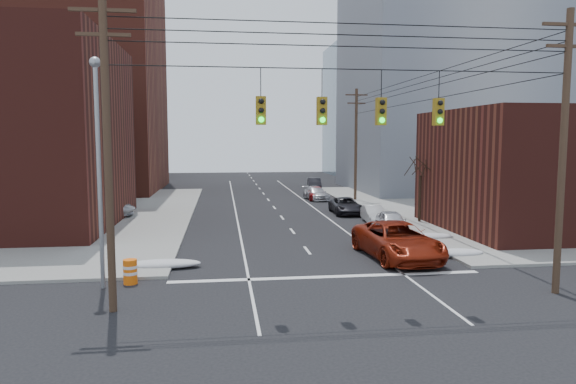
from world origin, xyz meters
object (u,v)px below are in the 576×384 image
object	(u,v)px
parked_car_c	(346,206)
lot_car_d	(42,206)
parked_car_e	(316,193)
construction_barrel	(130,271)
red_pickup	(397,241)
lot_car_a	(62,216)
parked_car_a	(392,222)
parked_car_d	(316,194)
lot_car_c	(24,221)
parked_car_f	(314,184)
lot_car_b	(99,207)
parked_car_b	(373,214)

from	to	relation	value
parked_car_c	lot_car_d	xyz separation A→B (m)	(-24.01, 0.90, 0.23)
parked_car_e	construction_barrel	xyz separation A→B (m)	(-13.30, -29.02, -0.16)
parked_car_c	construction_barrel	size ratio (longest dim) A/B	4.58
red_pickup	construction_barrel	world-z (taller)	red_pickup
parked_car_c	lot_car_a	bearing A→B (deg)	-165.52
parked_car_a	lot_car_d	distance (m)	26.73
parked_car_d	parked_car_e	xyz separation A→B (m)	(0.00, 0.19, 0.06)
red_pickup	lot_car_c	size ratio (longest dim) A/B	1.42
parked_car_c	lot_car_c	world-z (taller)	lot_car_c
lot_car_c	parked_car_a	bearing A→B (deg)	-106.92
construction_barrel	parked_car_e	bearing A→B (deg)	65.38
parked_car_f	lot_car_c	distance (m)	35.21
parked_car_d	lot_car_d	bearing A→B (deg)	-166.47
parked_car_c	lot_car_a	distance (m)	21.38
lot_car_c	construction_barrel	distance (m)	15.59
red_pickup	parked_car_a	distance (m)	7.47
red_pickup	parked_car_a	bearing A→B (deg)	69.51
parked_car_a	lot_car_d	xyz separation A→B (m)	(-24.96, 9.55, 0.20)
parked_car_f	lot_car_b	xyz separation A→B (m)	(-20.42, -20.09, 0.18)
parked_car_a	parked_car_e	bearing A→B (deg)	101.35
parked_car_c	parked_car_e	size ratio (longest dim) A/B	1.17
parked_car_b	lot_car_b	size ratio (longest dim) A/B	0.69
parked_car_b	parked_car_d	distance (m)	14.59
parked_car_b	parked_car_d	bearing A→B (deg)	101.47
lot_car_c	parked_car_e	bearing A→B (deg)	-64.48
parked_car_c	parked_car_d	xyz separation A→B (m)	(-0.65, 9.95, -0.02)
parked_car_a	lot_car_d	world-z (taller)	lot_car_d
parked_car_d	red_pickup	bearing A→B (deg)	-98.82
lot_car_a	lot_car_b	size ratio (longest dim) A/B	0.89
parked_car_a	lot_car_c	size ratio (longest dim) A/B	0.88
parked_car_e	lot_car_b	bearing A→B (deg)	-148.44
parked_car_c	construction_barrel	distance (m)	23.48
lot_car_a	lot_car_b	world-z (taller)	lot_car_a
parked_car_a	parked_car_e	distance (m)	18.86
parked_car_e	lot_car_d	xyz separation A→B (m)	(-23.36, -9.24, 0.20)
parked_car_a	lot_car_a	size ratio (longest dim) A/B	0.86
parked_car_b	parked_car_e	xyz separation A→B (m)	(-1.60, 14.70, 0.08)
red_pickup	parked_car_c	world-z (taller)	red_pickup
parked_car_f	lot_car_d	bearing A→B (deg)	-136.61
parked_car_b	construction_barrel	bearing A→B (deg)	-130.95
parked_car_d	lot_car_c	world-z (taller)	lot_car_c
red_pickup	parked_car_c	bearing A→B (deg)	81.79
red_pickup	parked_car_b	bearing A→B (deg)	75.35
parked_car_d	lot_car_b	xyz separation A→B (m)	(-18.82, -10.09, 0.26)
lot_car_d	parked_car_e	bearing A→B (deg)	-54.11
lot_car_c	lot_car_d	distance (m)	7.05
parked_car_a	parked_car_b	world-z (taller)	parked_car_a
parked_car_c	lot_car_a	size ratio (longest dim) A/B	0.99
parked_car_e	lot_car_d	world-z (taller)	lot_car_d
parked_car_b	construction_barrel	distance (m)	20.67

